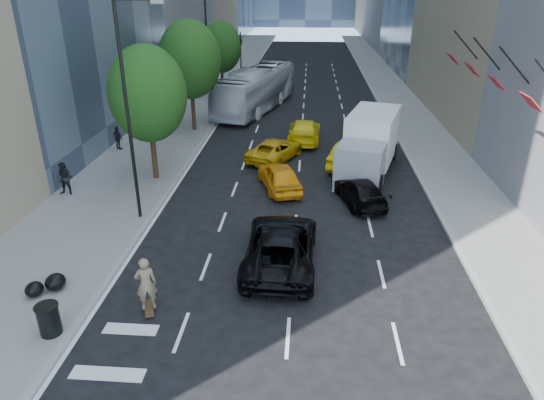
# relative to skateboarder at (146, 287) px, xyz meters

# --- Properties ---
(ground) EXTENTS (160.00, 160.00, 0.00)m
(ground) POSITION_rel_skateboarder_xyz_m (3.89, 3.00, -0.99)
(ground) COLOR black
(ground) RESTS_ON ground
(sidewalk_left) EXTENTS (6.00, 120.00, 0.15)m
(sidewalk_left) POSITION_rel_skateboarder_xyz_m (-5.11, 33.00, -0.92)
(sidewalk_left) COLOR slate
(sidewalk_left) RESTS_ON ground
(sidewalk_right) EXTENTS (4.00, 120.00, 0.15)m
(sidewalk_right) POSITION_rel_skateboarder_xyz_m (13.89, 33.00, -0.92)
(sidewalk_right) COLOR slate
(sidewalk_right) RESTS_ON ground
(lamp_near) EXTENTS (2.13, 0.22, 10.00)m
(lamp_near) POSITION_rel_skateboarder_xyz_m (-2.44, 7.00, 4.82)
(lamp_near) COLOR black
(lamp_near) RESTS_ON sidewalk_left
(lamp_far) EXTENTS (2.13, 0.22, 10.00)m
(lamp_far) POSITION_rel_skateboarder_xyz_m (-2.44, 25.00, 4.82)
(lamp_far) COLOR black
(lamp_far) RESTS_ON sidewalk_left
(tree_near) EXTENTS (4.20, 4.20, 7.46)m
(tree_near) POSITION_rel_skateboarder_xyz_m (-3.31, 12.00, 3.98)
(tree_near) COLOR black
(tree_near) RESTS_ON sidewalk_left
(tree_mid) EXTENTS (4.50, 4.50, 7.99)m
(tree_mid) POSITION_rel_skateboarder_xyz_m (-3.31, 22.00, 4.32)
(tree_mid) COLOR black
(tree_mid) RESTS_ON sidewalk_left
(tree_far) EXTENTS (3.90, 3.90, 6.92)m
(tree_far) POSITION_rel_skateboarder_xyz_m (-3.31, 35.00, 3.63)
(tree_far) COLOR black
(tree_far) RESTS_ON sidewalk_left
(traffic_signal) EXTENTS (2.48, 0.53, 5.20)m
(traffic_signal) POSITION_rel_skateboarder_xyz_m (-2.51, 43.00, 3.24)
(traffic_signal) COLOR black
(traffic_signal) RESTS_ON sidewalk_left
(facade_flags) EXTENTS (1.85, 13.30, 2.05)m
(facade_flags) POSITION_rel_skateboarder_xyz_m (14.53, 13.00, 5.19)
(facade_flags) COLOR black
(facade_flags) RESTS_ON ground
(skateboarder) EXTENTS (0.85, 0.70, 1.99)m
(skateboarder) POSITION_rel_skateboarder_xyz_m (0.00, 0.00, 0.00)
(skateboarder) COLOR #816F50
(skateboarder) RESTS_ON ground
(black_sedan_lincoln) EXTENTS (2.88, 6.04, 1.67)m
(black_sedan_lincoln) POSITION_rel_skateboarder_xyz_m (4.39, 3.47, -0.16)
(black_sedan_lincoln) COLOR black
(black_sedan_lincoln) RESTS_ON ground
(black_sedan_mercedes) EXTENTS (2.91, 4.74, 1.28)m
(black_sedan_mercedes) POSITION_rel_skateboarder_xyz_m (8.09, 9.73, -0.35)
(black_sedan_mercedes) COLOR black
(black_sedan_mercedes) RESTS_ON ground
(taxi_a) EXTENTS (2.99, 4.66, 1.48)m
(taxi_a) POSITION_rel_skateboarder_xyz_m (3.86, 11.25, -0.26)
(taxi_a) COLOR orange
(taxi_a) RESTS_ON ground
(taxi_b) EXTENTS (3.33, 5.02, 1.56)m
(taxi_b) POSITION_rel_skateboarder_xyz_m (8.09, 15.13, -0.21)
(taxi_b) COLOR #DAB40B
(taxi_b) RESTS_ON ground
(taxi_c) EXTENTS (3.86, 5.31, 1.34)m
(taxi_c) POSITION_rel_skateboarder_xyz_m (3.28, 16.00, -0.32)
(taxi_c) COLOR #D69C0B
(taxi_c) RESTS_ON ground
(taxi_d) EXTENTS (2.35, 5.36, 1.53)m
(taxi_d) POSITION_rel_skateboarder_xyz_m (5.09, 20.13, -0.23)
(taxi_d) COLOR yellow
(taxi_d) RESTS_ON ground
(city_bus) EXTENTS (6.32, 13.40, 3.64)m
(city_bus) POSITION_rel_skateboarder_xyz_m (0.69, 29.13, 0.82)
(city_bus) COLOR silver
(city_bus) RESTS_ON ground
(box_truck) EXTENTS (4.48, 7.63, 3.44)m
(box_truck) POSITION_rel_skateboarder_xyz_m (8.98, 14.31, 0.76)
(box_truck) COLOR white
(box_truck) RESTS_ON ground
(pedestrian_a) EXTENTS (0.89, 0.70, 1.78)m
(pedestrian_a) POSITION_rel_skateboarder_xyz_m (-7.31, 9.28, 0.04)
(pedestrian_a) COLOR black
(pedestrian_a) RESTS_ON sidewalk_left
(pedestrian_b) EXTENTS (0.99, 0.81, 1.58)m
(pedestrian_b) POSITION_rel_skateboarder_xyz_m (-7.31, 16.89, -0.06)
(pedestrian_b) COLOR black
(pedestrian_b) RESTS_ON sidewalk_left
(trash_can) EXTENTS (0.68, 0.68, 1.02)m
(trash_can) POSITION_rel_skateboarder_xyz_m (-2.71, -1.54, -0.34)
(trash_can) COLOR black
(trash_can) RESTS_ON sidewalk_left
(garbage_bags) EXTENTS (1.25, 1.20, 0.62)m
(garbage_bags) POSITION_rel_skateboarder_xyz_m (-3.95, 0.65, -0.55)
(garbage_bags) COLOR black
(garbage_bags) RESTS_ON sidewalk_left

